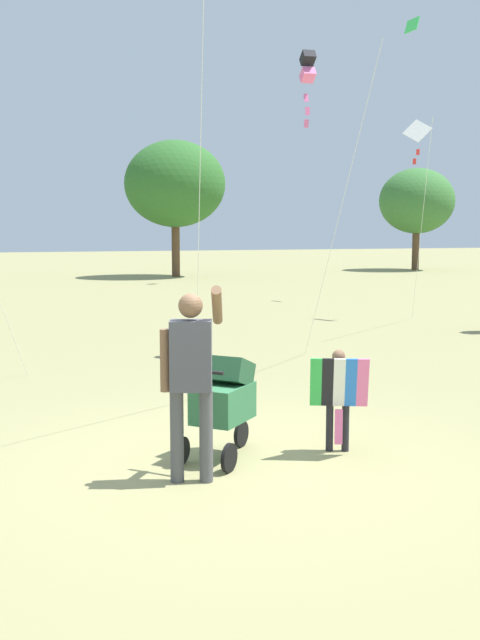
{
  "coord_description": "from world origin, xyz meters",
  "views": [
    {
      "loc": [
        -1.97,
        -6.89,
        2.32
      ],
      "look_at": [
        0.34,
        0.94,
        1.3
      ],
      "focal_mm": 43.09,
      "sensor_mm": 36.0,
      "label": 1
    }
  ],
  "objects_px": {
    "child_with_butterfly_kite": "(338,390)",
    "stroller": "(224,398)",
    "person_adult_flyer": "(191,369)",
    "kite_orange_delta": "(308,70)",
    "kite_blue_high": "(418,141)"
  },
  "relations": [
    {
      "from": "kite_orange_delta",
      "to": "stroller",
      "type": "bearing_deg",
      "value": -118.69
    },
    {
      "from": "person_adult_flyer",
      "to": "kite_orange_delta",
      "type": "xyz_separation_m",
      "value": [
        3.49,
        6.14,
        3.91
      ]
    },
    {
      "from": "child_with_butterfly_kite",
      "to": "person_adult_flyer",
      "type": "distance_m",
      "value": 1.75
    },
    {
      "from": "child_with_butterfly_kite",
      "to": "stroller",
      "type": "relative_size",
      "value": 1.02
    },
    {
      "from": "person_adult_flyer",
      "to": "kite_orange_delta",
      "type": "relative_size",
      "value": 0.34
    },
    {
      "from": "kite_orange_delta",
      "to": "kite_blue_high",
      "type": "relative_size",
      "value": 1.09
    },
    {
      "from": "child_with_butterfly_kite",
      "to": "person_adult_flyer",
      "type": "bearing_deg",
      "value": -164.08
    },
    {
      "from": "child_with_butterfly_kite",
      "to": "stroller",
      "type": "bearing_deg",
      "value": 172.51
    },
    {
      "from": "kite_orange_delta",
      "to": "kite_blue_high",
      "type": "height_order",
      "value": "kite_orange_delta"
    },
    {
      "from": "person_adult_flyer",
      "to": "stroller",
      "type": "bearing_deg",
      "value": 52.76
    },
    {
      "from": "child_with_butterfly_kite",
      "to": "stroller",
      "type": "distance_m",
      "value": 1.18
    },
    {
      "from": "kite_orange_delta",
      "to": "child_with_butterfly_kite",
      "type": "bearing_deg",
      "value": -108.12
    },
    {
      "from": "stroller",
      "to": "kite_orange_delta",
      "type": "height_order",
      "value": "kite_orange_delta"
    },
    {
      "from": "child_with_butterfly_kite",
      "to": "person_adult_flyer",
      "type": "xyz_separation_m",
      "value": [
        -1.64,
        -0.47,
        0.39
      ]
    },
    {
      "from": "stroller",
      "to": "person_adult_flyer",
      "type": "bearing_deg",
      "value": -127.24
    }
  ]
}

